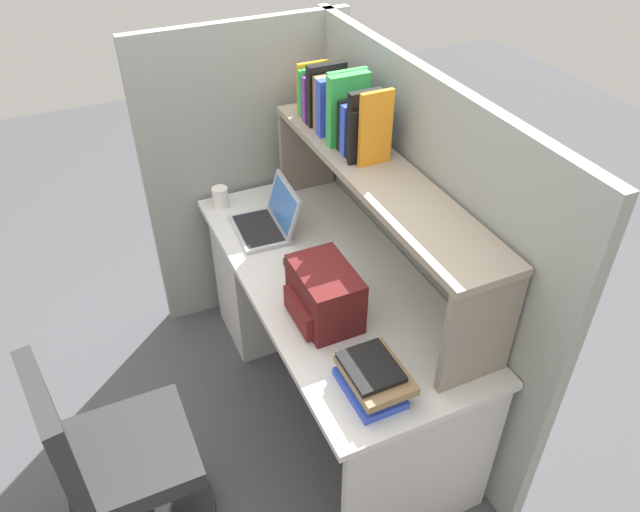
{
  "coord_description": "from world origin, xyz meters",
  "views": [
    {
      "loc": [
        1.77,
        -0.86,
        2.35
      ],
      "look_at": [
        0.0,
        -0.05,
        0.85
      ],
      "focal_mm": 34.35,
      "sensor_mm": 36.0,
      "label": 1
    }
  ],
  "objects_px": {
    "backpack": "(323,295)",
    "paper_cup": "(220,197)",
    "laptop": "(269,220)",
    "office_chair": "(119,470)",
    "computer_mouse": "(297,263)"
  },
  "relations": [
    {
      "from": "computer_mouse",
      "to": "office_chair",
      "type": "xyz_separation_m",
      "value": [
        0.43,
        -0.89,
        -0.35
      ]
    },
    {
      "from": "laptop",
      "to": "paper_cup",
      "type": "distance_m",
      "value": 0.32
    },
    {
      "from": "backpack",
      "to": "computer_mouse",
      "type": "bearing_deg",
      "value": 175.04
    },
    {
      "from": "computer_mouse",
      "to": "office_chair",
      "type": "relative_size",
      "value": 0.11
    },
    {
      "from": "laptop",
      "to": "backpack",
      "type": "relative_size",
      "value": 1.08
    },
    {
      "from": "backpack",
      "to": "office_chair",
      "type": "height_order",
      "value": "backpack"
    },
    {
      "from": "backpack",
      "to": "computer_mouse",
      "type": "distance_m",
      "value": 0.35
    },
    {
      "from": "backpack",
      "to": "computer_mouse",
      "type": "height_order",
      "value": "backpack"
    },
    {
      "from": "backpack",
      "to": "office_chair",
      "type": "bearing_deg",
      "value": -83.27
    },
    {
      "from": "backpack",
      "to": "office_chair",
      "type": "xyz_separation_m",
      "value": [
        0.1,
        -0.86,
        -0.44
      ]
    },
    {
      "from": "laptop",
      "to": "office_chair",
      "type": "height_order",
      "value": "laptop"
    },
    {
      "from": "paper_cup",
      "to": "laptop",
      "type": "bearing_deg",
      "value": 26.47
    },
    {
      "from": "laptop",
      "to": "backpack",
      "type": "bearing_deg",
      "value": -1.53
    },
    {
      "from": "backpack",
      "to": "paper_cup",
      "type": "distance_m",
      "value": 0.93
    },
    {
      "from": "laptop",
      "to": "computer_mouse",
      "type": "relative_size",
      "value": 3.11
    }
  ]
}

